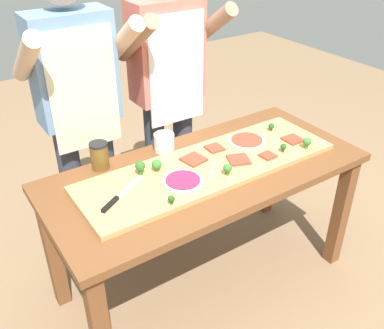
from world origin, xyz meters
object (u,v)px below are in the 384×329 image
at_px(broccoli_floret_back_left, 140,167).
at_px(pizza_slice_far_left, 214,148).
at_px(cheese_crumble_a, 213,165).
at_px(cheese_crumble_f, 211,174).
at_px(broccoli_floret_front_mid, 171,199).
at_px(cheese_crumble_d, 164,160).
at_px(broccoli_floret_front_left, 307,142).
at_px(cook_left, 79,102).
at_px(pizza_whole_beet_magenta, 183,181).
at_px(cheese_crumble_e, 275,141).
at_px(cheese_crumble_c, 228,180).
at_px(sauce_jar, 99,156).
at_px(pizza_slice_near_left, 268,156).
at_px(broccoli_floret_center_left, 271,126).
at_px(broccoli_floret_back_right, 283,147).
at_px(pizza_slice_far_right, 194,159).
at_px(pizza_slice_center, 293,139).
at_px(cheese_crumble_b, 324,142).
at_px(broccoli_floret_front_right, 228,168).
at_px(pizza_slice_near_right, 238,160).
at_px(flour_cup, 164,143).
at_px(pizza_whole_tomato_red, 247,141).
at_px(broccoli_floret_center_right, 157,165).
at_px(cook_right, 168,82).
at_px(prep_table, 206,186).

bearing_deg(broccoli_floret_back_left, pizza_slice_far_left, 0.32).
relative_size(cheese_crumble_a, cheese_crumble_f, 0.95).
distance_m(broccoli_floret_front_mid, cheese_crumble_f, 0.28).
distance_m(pizza_slice_far_left, cheese_crumble_d, 0.28).
distance_m(broccoli_floret_front_left, cook_left, 1.19).
bearing_deg(pizza_whole_beet_magenta, cheese_crumble_e, 4.48).
distance_m(cheese_crumble_c, sauce_jar, 0.63).
bearing_deg(pizza_slice_near_left, broccoli_floret_center_left, 44.17).
bearing_deg(broccoli_floret_back_right, pizza_slice_far_left, 141.39).
relative_size(pizza_slice_far_right, broccoli_floret_center_left, 2.24).
xyz_separation_m(broccoli_floret_front_left, cheese_crumble_f, (-0.57, 0.06, -0.03)).
bearing_deg(pizza_slice_center, pizza_slice_far_left, 158.80).
bearing_deg(broccoli_floret_back_left, cheese_crumble_a, -21.94).
bearing_deg(cheese_crumble_d, cheese_crumble_c, -64.16).
height_order(cheese_crumble_c, cheese_crumble_f, cheese_crumble_f).
xyz_separation_m(broccoli_floret_back_right, cheese_crumble_b, (0.24, -0.06, -0.02)).
height_order(pizza_slice_far_right, cheese_crumble_e, cheese_crumble_e).
relative_size(broccoli_floret_front_right, cheese_crumble_e, 3.67).
bearing_deg(cheese_crumble_a, pizza_slice_near_left, -15.38).
height_order(pizza_slice_center, pizza_slice_far_right, same).
distance_m(pizza_slice_near_right, flour_cup, 0.40).
height_order(pizza_slice_far_left, cheese_crumble_b, cheese_crumble_b).
relative_size(pizza_slice_near_right, cook_left, 0.06).
bearing_deg(pizza_whole_tomato_red, cheese_crumble_a, -161.06).
distance_m(pizza_slice_far_left, broccoli_floret_center_right, 0.36).
xyz_separation_m(pizza_slice_near_right, broccoli_floret_front_right, (-0.13, -0.07, 0.03)).
xyz_separation_m(broccoli_floret_back_right, broccoli_floret_center_left, (0.11, 0.21, -0.00)).
distance_m(broccoli_floret_front_left, cheese_crumble_b, 0.12).
height_order(pizza_slice_near_right, cheese_crumble_c, cheese_crumble_c).
height_order(pizza_slice_far_left, broccoli_floret_center_left, broccoli_floret_center_left).
bearing_deg(cook_left, cheese_crumble_d, -60.02).
bearing_deg(broccoli_floret_back_left, pizza_slice_near_right, -18.82).
bearing_deg(cheese_crumble_c, broccoli_floret_back_left, 138.65).
bearing_deg(broccoli_floret_center_left, cook_right, 128.26).
bearing_deg(broccoli_floret_front_mid, cook_right, 59.48).
bearing_deg(cheese_crumble_e, pizza_slice_center, -22.61).
bearing_deg(sauce_jar, cheese_crumble_f, -45.74).
height_order(prep_table, broccoli_floret_center_right, broccoli_floret_center_right).
distance_m(broccoli_floret_back_left, cook_right, 0.67).
bearing_deg(pizza_slice_near_left, prep_table, 159.08).
relative_size(broccoli_floret_back_right, cheese_crumble_d, 3.56).
bearing_deg(pizza_whole_tomato_red, broccoli_floret_front_left, -47.00).
distance_m(pizza_slice_center, broccoli_floret_front_mid, 0.85).
xyz_separation_m(pizza_slice_near_left, cheese_crumble_e, (0.14, 0.09, 0.00)).
relative_size(pizza_whole_beet_magenta, broccoli_floret_front_left, 3.15).
bearing_deg(prep_table, broccoli_floret_back_right, -17.01).
xyz_separation_m(cheese_crumble_a, sauce_jar, (-0.44, 0.33, 0.03)).
height_order(cheese_crumble_a, cheese_crumble_d, cheese_crumble_a).
bearing_deg(pizza_slice_far_left, pizza_slice_center, -21.20).
relative_size(prep_table, pizza_whole_tomato_red, 7.89).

